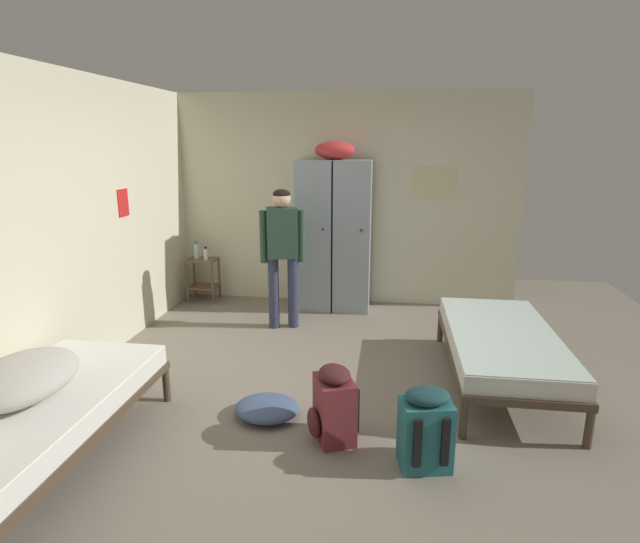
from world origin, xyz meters
TOP-DOWN VIEW (x-y plane):
  - ground_plane at (0.00, 0.00)m, footprint 7.73×7.73m
  - room_backdrop at (-1.13, 1.16)m, footprint 4.38×4.89m
  - locker_bank at (-0.09, 2.14)m, footprint 0.90×0.55m
  - shelf_unit at (-1.83, 2.17)m, footprint 0.38×0.30m
  - bed_left_front at (-1.58, -1.40)m, footprint 0.90×1.90m
  - bed_right at (1.58, 0.21)m, footprint 0.90×1.90m
  - bedding_heap at (-1.66, -1.41)m, footprint 0.57×0.80m
  - person_traveler at (-0.57, 1.33)m, footprint 0.48×0.27m
  - water_bottle at (-1.91, 2.19)m, footprint 0.07×0.07m
  - lotion_bottle at (-1.76, 2.13)m, footprint 0.06×0.06m
  - backpack_teal at (0.87, -1.06)m, footprint 0.36×0.38m
  - backpack_maroon at (0.24, -0.84)m, footprint 0.40×0.39m
  - clothes_pile_denim at (-0.29, -0.61)m, footprint 0.50×0.44m

SIDE VIEW (x-z plane):
  - ground_plane at x=0.00m, z-range 0.00..0.00m
  - clothes_pile_denim at x=-0.29m, z-range 0.00..0.14m
  - backpack_teal at x=0.87m, z-range -0.02..0.53m
  - backpack_maroon at x=0.24m, z-range -0.02..0.53m
  - shelf_unit at x=-1.83m, z-range 0.06..0.63m
  - bed_left_front at x=-1.58m, z-range 0.14..0.63m
  - bed_right at x=1.58m, z-range 0.14..0.63m
  - bedding_heap at x=-1.66m, z-range 0.49..0.75m
  - lotion_bottle at x=-1.76m, z-range 0.56..0.73m
  - water_bottle at x=-1.91m, z-range 0.56..0.79m
  - person_traveler at x=-0.57m, z-range 0.16..1.73m
  - locker_bank at x=-0.09m, z-range -0.07..2.00m
  - room_backdrop at x=-1.13m, z-range 0.00..2.66m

